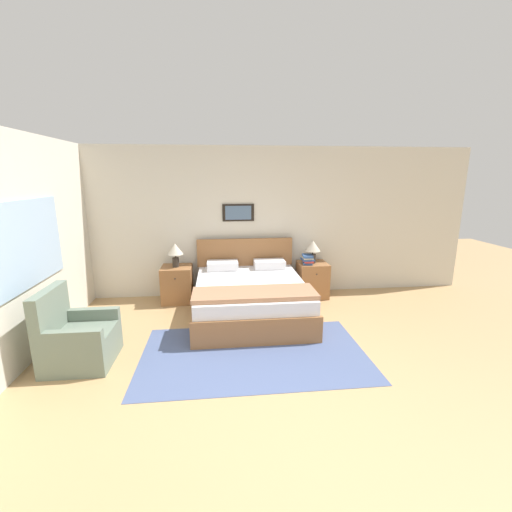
# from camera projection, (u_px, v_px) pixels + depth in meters

# --- Properties ---
(ground_plane) EXTENTS (16.00, 16.00, 0.00)m
(ground_plane) POSITION_uv_depth(u_px,v_px,m) (287.00, 412.00, 3.12)
(ground_plane) COLOR tan
(wall_back) EXTENTS (7.93, 0.09, 2.60)m
(wall_back) POSITION_uv_depth(u_px,v_px,m) (251.00, 222.00, 6.04)
(wall_back) COLOR beige
(wall_back) RESTS_ON ground_plane
(wall_left) EXTENTS (0.08, 5.70, 2.60)m
(wall_left) POSITION_uv_depth(u_px,v_px,m) (34.00, 244.00, 4.11)
(wall_left) COLOR beige
(wall_left) RESTS_ON ground_plane
(area_rug_main) EXTENTS (2.69, 1.60, 0.01)m
(area_rug_main) POSITION_uv_depth(u_px,v_px,m) (254.00, 354.00, 4.14)
(area_rug_main) COLOR #47567F
(area_rug_main) RESTS_ON ground_plane
(bed) EXTENTS (1.67, 1.99, 1.03)m
(bed) POSITION_uv_depth(u_px,v_px,m) (250.00, 297.00, 5.23)
(bed) COLOR #936038
(bed) RESTS_ON ground_plane
(armchair) EXTENTS (0.71, 0.72, 0.89)m
(armchair) POSITION_uv_depth(u_px,v_px,m) (77.00, 339.00, 3.89)
(armchair) COLOR slate
(armchair) RESTS_ON ground_plane
(nightstand_near_window) EXTENTS (0.50, 0.51, 0.61)m
(nightstand_near_window) POSITION_uv_depth(u_px,v_px,m) (177.00, 284.00, 5.81)
(nightstand_near_window) COLOR #936038
(nightstand_near_window) RESTS_ON ground_plane
(nightstand_by_door) EXTENTS (0.50, 0.51, 0.61)m
(nightstand_by_door) POSITION_uv_depth(u_px,v_px,m) (312.00, 280.00, 6.07)
(nightstand_by_door) COLOR #936038
(nightstand_by_door) RESTS_ON ground_plane
(table_lamp_near_window) EXTENTS (0.26, 0.26, 0.40)m
(table_lamp_near_window) POSITION_uv_depth(u_px,v_px,m) (175.00, 251.00, 5.67)
(table_lamp_near_window) COLOR #2D2823
(table_lamp_near_window) RESTS_ON nightstand_near_window
(table_lamp_by_door) EXTENTS (0.26, 0.26, 0.40)m
(table_lamp_by_door) POSITION_uv_depth(u_px,v_px,m) (313.00, 248.00, 5.92)
(table_lamp_by_door) COLOR #2D2823
(table_lamp_by_door) RESTS_ON nightstand_by_door
(book_thick_bottom) EXTENTS (0.19, 0.26, 0.04)m
(book_thick_bottom) POSITION_uv_depth(u_px,v_px,m) (307.00, 263.00, 5.93)
(book_thick_bottom) COLOR #335693
(book_thick_bottom) RESTS_ON nightstand_by_door
(book_hardcover_middle) EXTENTS (0.16, 0.28, 0.02)m
(book_hardcover_middle) POSITION_uv_depth(u_px,v_px,m) (307.00, 261.00, 5.92)
(book_hardcover_middle) COLOR #B7332D
(book_hardcover_middle) RESTS_ON book_thick_bottom
(book_novel_upper) EXTENTS (0.21, 0.25, 0.03)m
(book_novel_upper) POSITION_uv_depth(u_px,v_px,m) (308.00, 259.00, 5.92)
(book_novel_upper) COLOR #335693
(book_novel_upper) RESTS_ON book_hardcover_middle
(book_slim_near_top) EXTENTS (0.16, 0.21, 0.03)m
(book_slim_near_top) POSITION_uv_depth(u_px,v_px,m) (308.00, 258.00, 5.91)
(book_slim_near_top) COLOR beige
(book_slim_near_top) RESTS_ON book_novel_upper
(book_paperback_top) EXTENTS (0.18, 0.24, 0.04)m
(book_paperback_top) POSITION_uv_depth(u_px,v_px,m) (308.00, 256.00, 5.90)
(book_paperback_top) COLOR #335693
(book_paperback_top) RESTS_ON book_slim_near_top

